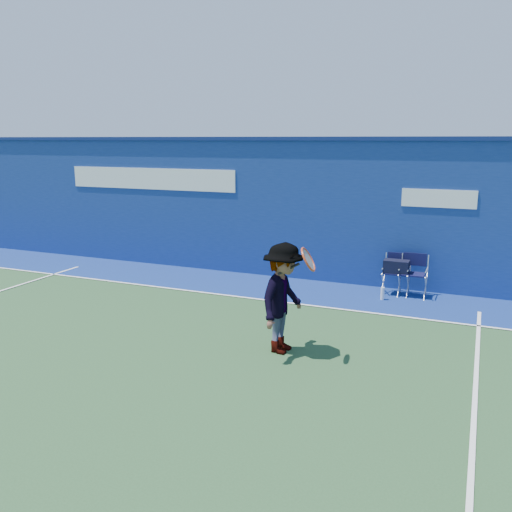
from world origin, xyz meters
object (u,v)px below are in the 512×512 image
at_px(tennis_player, 283,298).
at_px(water_bottle, 382,294).
at_px(directors_chair_left, 396,278).
at_px(directors_chair_right, 413,283).

bearing_deg(tennis_player, water_bottle, 74.26).
distance_m(directors_chair_left, tennis_player, 3.81).
bearing_deg(directors_chair_right, tennis_player, -110.87).
bearing_deg(tennis_player, directors_chair_left, 73.76).
height_order(directors_chair_right, water_bottle, directors_chair_right).
distance_m(directors_chair_left, directors_chair_right, 0.33).
xyz_separation_m(directors_chair_right, water_bottle, (-0.50, -0.48, -0.13)).
bearing_deg(directors_chair_left, tennis_player, -106.24).
bearing_deg(water_bottle, tennis_player, -105.74).
xyz_separation_m(directors_chair_right, tennis_player, (-1.38, -3.63, 0.55)).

